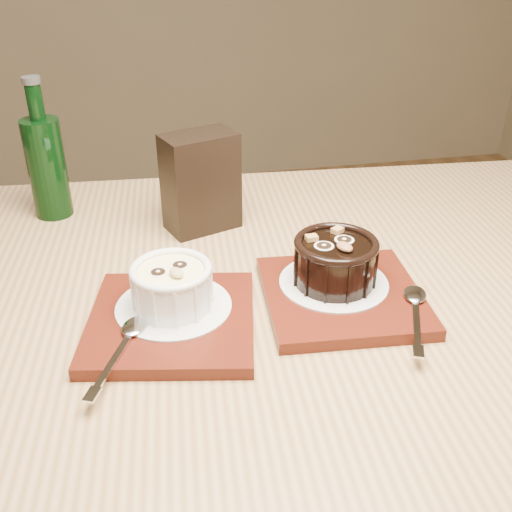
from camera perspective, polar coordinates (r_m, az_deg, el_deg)
The scene contains 11 objects.
table at distance 0.76m, azimuth -1.50°, elevation -10.03°, with size 1.25×0.88×0.75m.
tray_left at distance 0.67m, azimuth -8.04°, elevation -6.15°, with size 0.18×0.18×0.01m, color #51180D.
doily_left at distance 0.68m, azimuth -7.84°, elevation -4.75°, with size 0.13×0.13×0.00m, color silver.
ramekin_white at distance 0.66m, azimuth -8.01°, elevation -2.71°, with size 0.09×0.09×0.05m.
spoon_left at distance 0.63m, azimuth -12.67°, elevation -8.38°, with size 0.03×0.13×0.01m, color silver, non-canonical shape.
tray_right at distance 0.71m, azimuth 8.21°, elevation -3.81°, with size 0.18×0.18×0.01m, color #51180D.
doily_right at distance 0.72m, azimuth 7.40°, elevation -2.50°, with size 0.13×0.13×0.00m, color silver.
ramekin_dark at distance 0.70m, azimuth 7.56°, elevation -0.32°, with size 0.10×0.10×0.06m.
spoon_right at distance 0.68m, azimuth 15.00°, elevation -5.09°, with size 0.03×0.13×0.01m, color silver, non-canonical shape.
condiment_stand at distance 0.85m, azimuth -5.29°, elevation 7.00°, with size 0.10×0.06×0.14m, color black.
green_bottle at distance 0.94m, azimuth -19.33°, elevation 8.24°, with size 0.06×0.06×0.21m.
Camera 1 is at (0.04, -0.32, 1.15)m, focal length 42.00 mm.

